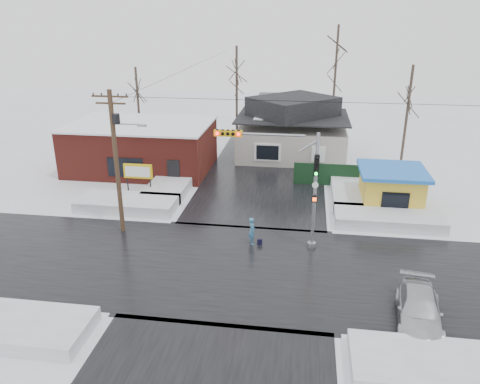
# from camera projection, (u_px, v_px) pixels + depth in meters

# --- Properties ---
(ground) EXTENTS (120.00, 120.00, 0.00)m
(ground) POSITION_uv_depth(u_px,v_px,m) (238.00, 267.00, 25.76)
(ground) COLOR white
(ground) RESTS_ON ground
(road_ns) EXTENTS (10.00, 120.00, 0.02)m
(road_ns) POSITION_uv_depth(u_px,v_px,m) (238.00, 267.00, 25.76)
(road_ns) COLOR black
(road_ns) RESTS_ON ground
(road_ew) EXTENTS (120.00, 10.00, 0.02)m
(road_ew) POSITION_uv_depth(u_px,v_px,m) (238.00, 267.00, 25.76)
(road_ew) COLOR black
(road_ew) RESTS_ON ground
(snowbank_nw) EXTENTS (7.00, 3.00, 0.80)m
(snowbank_nw) POSITION_uv_depth(u_px,v_px,m) (128.00, 204.00, 33.28)
(snowbank_nw) COLOR white
(snowbank_nw) RESTS_ON ground
(snowbank_ne) EXTENTS (7.00, 3.00, 0.80)m
(snowbank_ne) POSITION_uv_depth(u_px,v_px,m) (388.00, 219.00, 30.88)
(snowbank_ne) COLOR white
(snowbank_ne) RESTS_ON ground
(snowbank_sw) EXTENTS (7.00, 3.00, 0.70)m
(snowbank_sw) POSITION_uv_depth(u_px,v_px,m) (11.00, 326.00, 20.38)
(snowbank_sw) COLOR white
(snowbank_sw) RESTS_ON ground
(snowbank_se) EXTENTS (7.00, 3.00, 0.70)m
(snowbank_se) POSITION_uv_depth(u_px,v_px,m) (442.00, 368.00, 17.97)
(snowbank_se) COLOR white
(snowbank_se) RESTS_ON ground
(snowbank_nside_w) EXTENTS (3.00, 8.00, 0.80)m
(snowbank_nside_w) POSITION_uv_depth(u_px,v_px,m) (174.00, 181.00, 37.63)
(snowbank_nside_w) COLOR white
(snowbank_nside_w) RESTS_ON ground
(snowbank_nside_e) EXTENTS (3.00, 8.00, 0.80)m
(snowbank_nside_e) POSITION_uv_depth(u_px,v_px,m) (351.00, 190.00, 35.76)
(snowbank_nside_e) COLOR white
(snowbank_nside_e) RESTS_ON ground
(traffic_signal) EXTENTS (6.05, 0.68, 7.00)m
(traffic_signal) POSITION_uv_depth(u_px,v_px,m) (288.00, 174.00, 26.54)
(traffic_signal) COLOR gray
(traffic_signal) RESTS_ON ground
(utility_pole) EXTENTS (3.15, 0.44, 9.00)m
(utility_pole) POSITION_uv_depth(u_px,v_px,m) (117.00, 154.00, 28.21)
(utility_pole) COLOR #382619
(utility_pole) RESTS_ON ground
(brick_building) EXTENTS (12.20, 8.20, 4.12)m
(brick_building) POSITION_uv_depth(u_px,v_px,m) (142.00, 146.00, 41.25)
(brick_building) COLOR maroon
(brick_building) RESTS_ON ground
(marquee_sign) EXTENTS (2.20, 0.21, 2.55)m
(marquee_sign) POSITION_uv_depth(u_px,v_px,m) (138.00, 172.00, 35.04)
(marquee_sign) COLOR black
(marquee_sign) RESTS_ON ground
(house) EXTENTS (10.40, 8.40, 5.76)m
(house) POSITION_uv_depth(u_px,v_px,m) (292.00, 129.00, 44.86)
(house) COLOR #B3ACA2
(house) RESTS_ON ground
(kiosk) EXTENTS (4.60, 4.60, 2.88)m
(kiosk) POSITION_uv_depth(u_px,v_px,m) (391.00, 188.00, 33.19)
(kiosk) COLOR gold
(kiosk) RESTS_ON ground
(fence) EXTENTS (8.00, 0.12, 1.80)m
(fence) POSITION_uv_depth(u_px,v_px,m) (344.00, 175.00, 37.49)
(fence) COLOR black
(fence) RESTS_ON ground
(tree_far_left) EXTENTS (3.00, 3.00, 10.00)m
(tree_far_left) POSITION_uv_depth(u_px,v_px,m) (237.00, 67.00, 47.43)
(tree_far_left) COLOR #332821
(tree_far_left) RESTS_ON ground
(tree_far_mid) EXTENTS (3.00, 3.00, 12.00)m
(tree_far_mid) POSITION_uv_depth(u_px,v_px,m) (337.00, 50.00, 47.37)
(tree_far_mid) COLOR #332821
(tree_far_mid) RESTS_ON ground
(tree_far_right) EXTENTS (3.00, 3.00, 9.00)m
(tree_far_right) POSITION_uv_depth(u_px,v_px,m) (411.00, 87.00, 40.04)
(tree_far_right) COLOR #332821
(tree_far_right) RESTS_ON ground
(tree_far_west) EXTENTS (3.00, 3.00, 8.00)m
(tree_far_west) POSITION_uv_depth(u_px,v_px,m) (137.00, 83.00, 47.50)
(tree_far_west) COLOR #332821
(tree_far_west) RESTS_ON ground
(pedestrian) EXTENTS (0.58, 0.72, 1.70)m
(pedestrian) POSITION_uv_depth(u_px,v_px,m) (252.00, 231.00, 28.09)
(pedestrian) COLOR teal
(pedestrian) RESTS_ON ground
(car) EXTENTS (2.51, 4.89, 1.36)m
(car) POSITION_uv_depth(u_px,v_px,m) (419.00, 310.00, 20.94)
(car) COLOR silver
(car) RESTS_ON ground
(shopping_bag) EXTENTS (0.30, 0.21, 0.35)m
(shopping_bag) POSITION_uv_depth(u_px,v_px,m) (260.00, 242.00, 28.20)
(shopping_bag) COLOR black
(shopping_bag) RESTS_ON ground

